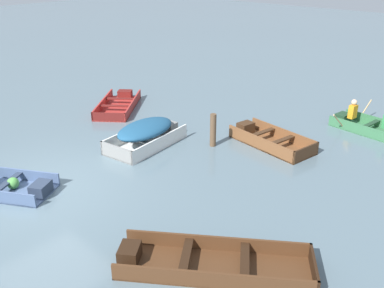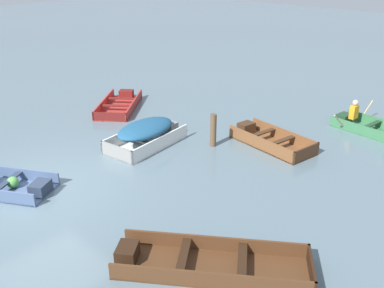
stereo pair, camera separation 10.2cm
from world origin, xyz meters
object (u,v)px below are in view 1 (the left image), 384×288
(skiff_red_far_moored, at_px, (119,105))
(skiff_white_outer_moored, at_px, (146,132))
(rowboat_green_with_crew, at_px, (379,129))
(skiff_wooden_brown_near_moored, at_px, (268,140))
(mooring_post, at_px, (213,130))
(skiff_dark_varnish_mid_moored, at_px, (207,263))

(skiff_red_far_moored, distance_m, skiff_white_outer_moored, 3.70)
(rowboat_green_with_crew, bearing_deg, skiff_white_outer_moored, -130.66)
(skiff_wooden_brown_near_moored, xyz_separation_m, skiff_red_far_moored, (-5.91, -0.89, -0.03))
(skiff_red_far_moored, xyz_separation_m, rowboat_green_with_crew, (8.03, 3.88, 0.07))
(rowboat_green_with_crew, bearing_deg, skiff_wooden_brown_near_moored, -125.37)
(mooring_post, bearing_deg, skiff_white_outer_moored, -138.83)
(skiff_wooden_brown_near_moored, bearing_deg, mooring_post, -132.74)
(skiff_white_outer_moored, bearing_deg, rowboat_green_with_crew, 49.34)
(skiff_wooden_brown_near_moored, distance_m, skiff_dark_varnish_mid_moored, 5.87)
(skiff_red_far_moored, relative_size, mooring_post, 2.95)
(skiff_white_outer_moored, distance_m, mooring_post, 1.95)
(skiff_dark_varnish_mid_moored, relative_size, rowboat_green_with_crew, 1.01)
(skiff_white_outer_moored, height_order, rowboat_green_with_crew, rowboat_green_with_crew)
(skiff_wooden_brown_near_moored, distance_m, skiff_white_outer_moored, 3.61)
(skiff_dark_varnish_mid_moored, bearing_deg, mooring_post, 128.82)
(skiff_white_outer_moored, xyz_separation_m, mooring_post, (1.47, 1.28, 0.07))
(skiff_dark_varnish_mid_moored, xyz_separation_m, mooring_post, (-3.38, 4.20, 0.38))
(skiff_wooden_brown_near_moored, bearing_deg, skiff_dark_varnish_mid_moored, -67.38)
(skiff_red_far_moored, distance_m, mooring_post, 4.81)
(skiff_wooden_brown_near_moored, relative_size, mooring_post, 2.69)
(skiff_dark_varnish_mid_moored, relative_size, skiff_red_far_moored, 1.18)
(skiff_white_outer_moored, height_order, mooring_post, mooring_post)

